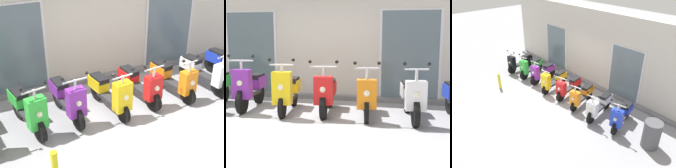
{
  "view_description": "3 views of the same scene",
  "coord_description": "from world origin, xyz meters",
  "views": [
    {
      "loc": [
        -3.05,
        -5.23,
        4.25
      ],
      "look_at": [
        -0.34,
        0.83,
        0.67
      ],
      "focal_mm": 53.86,
      "sensor_mm": 36.0,
      "label": 1
    },
    {
      "loc": [
        2.38,
        -5.96,
        1.79
      ],
      "look_at": [
        0.74,
        0.72,
        0.68
      ],
      "focal_mm": 53.86,
      "sensor_mm": 36.0,
      "label": 2
    },
    {
      "loc": [
        6.56,
        -4.82,
        5.26
      ],
      "look_at": [
        0.62,
        0.49,
        0.82
      ],
      "focal_mm": 36.32,
      "sensor_mm": 36.0,
      "label": 3
    }
  ],
  "objects": [
    {
      "name": "ground_plane",
      "position": [
        0.0,
        0.0,
        0.0
      ],
      "size": [
        40.0,
        40.0,
        0.0
      ],
      "primitive_type": "plane",
      "color": "#939399"
    },
    {
      "name": "storefront_facade",
      "position": [
        -0.0,
        2.59,
        1.66
      ],
      "size": [
        10.59,
        0.5,
        3.44
      ],
      "color": "beige",
      "rests_on": "ground_plane"
    },
    {
      "name": "scooter_purple",
      "position": [
        -1.37,
        0.9,
        0.5
      ],
      "size": [
        0.6,
        1.59,
        1.28
      ],
      "color": "black",
      "rests_on": "ground_plane"
    },
    {
      "name": "scooter_yellow",
      "position": [
        -0.41,
        0.78,
        0.49
      ],
      "size": [
        0.62,
        1.58,
        1.23
      ],
      "color": "black",
      "rests_on": "ground_plane"
    },
    {
      "name": "scooter_red",
      "position": [
        0.43,
        0.93,
        0.45
      ],
      "size": [
        0.64,
        1.59,
        1.2
      ],
      "color": "black",
      "rests_on": "ground_plane"
    },
    {
      "name": "scooter_orange",
      "position": [
        1.31,
        0.83,
        0.47
      ],
      "size": [
        0.63,
        1.51,
        1.2
      ],
      "color": "black",
      "rests_on": "ground_plane"
    },
    {
      "name": "scooter_white",
      "position": [
        2.24,
        0.82,
        0.46
      ],
      "size": [
        0.62,
        1.65,
        1.21
      ],
      "color": "black",
      "rests_on": "ground_plane"
    }
  ]
}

